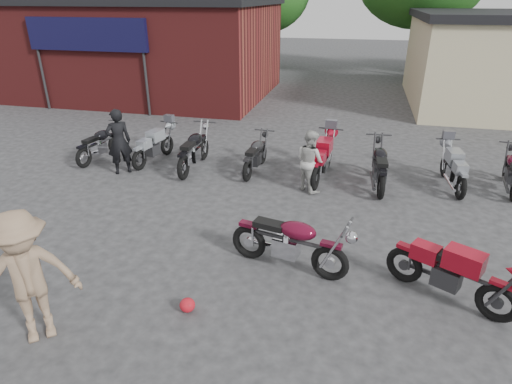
% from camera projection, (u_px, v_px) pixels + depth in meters
% --- Properties ---
extents(ground, '(90.00, 90.00, 0.00)m').
position_uv_depth(ground, '(253.00, 295.00, 6.83)').
color(ground, '#2C2C2F').
extents(brick_building, '(12.00, 8.00, 4.00)m').
position_uv_depth(brick_building, '(140.00, 50.00, 20.27)').
color(brick_building, maroon).
rests_on(brick_building, ground).
extents(tree_1, '(5.92, 5.92, 7.40)m').
position_uv_depth(tree_1, '(261.00, 7.00, 25.76)').
color(tree_1, '#185316').
rests_on(tree_1, ground).
extents(vintage_motorcycle, '(2.17, 1.11, 1.20)m').
position_uv_depth(vintage_motorcycle, '(291.00, 239.00, 7.23)').
color(vintage_motorcycle, '#580B21').
rests_on(vintage_motorcycle, ground).
extents(sportbike, '(2.02, 1.51, 1.13)m').
position_uv_depth(sportbike, '(453.00, 270.00, 6.47)').
color(sportbike, '#A50D1F').
rests_on(sportbike, ground).
extents(helmet, '(0.27, 0.27, 0.22)m').
position_uv_depth(helmet, '(187.00, 305.00, 6.43)').
color(helmet, red).
rests_on(helmet, ground).
extents(person_dark, '(0.75, 0.72, 1.74)m').
position_uv_depth(person_dark, '(119.00, 142.00, 11.16)').
color(person_dark, black).
rests_on(person_dark, ground).
extents(person_light, '(0.92, 0.91, 1.50)m').
position_uv_depth(person_light, '(310.00, 161.00, 10.21)').
color(person_light, '#B8B7B3').
rests_on(person_light, ground).
extents(person_tan, '(1.42, 1.37, 1.95)m').
position_uv_depth(person_tan, '(27.00, 278.00, 5.61)').
color(person_tan, '#907359').
rests_on(person_tan, ground).
extents(row_bike_0, '(0.87, 1.89, 1.06)m').
position_uv_depth(row_bike_0, '(100.00, 142.00, 12.23)').
color(row_bike_0, black).
rests_on(row_bike_0, ground).
extents(row_bike_1, '(0.90, 1.92, 1.07)m').
position_uv_depth(row_bike_1, '(154.00, 144.00, 12.07)').
color(row_bike_1, '#9BA1AA').
rests_on(row_bike_1, ground).
extents(row_bike_2, '(0.70, 2.08, 1.20)m').
position_uv_depth(row_bike_2, '(194.00, 148.00, 11.56)').
color(row_bike_2, black).
rests_on(row_bike_2, ground).
extents(row_bike_3, '(0.72, 1.84, 1.05)m').
position_uv_depth(row_bike_3, '(256.00, 153.00, 11.38)').
color(row_bike_3, '#262528').
rests_on(row_bike_3, ground).
extents(row_bike_4, '(0.91, 2.15, 1.21)m').
position_uv_depth(row_bike_4, '(323.00, 156.00, 10.93)').
color(row_bike_4, '#AD0E24').
rests_on(row_bike_4, ground).
extents(row_bike_5, '(0.80, 2.08, 1.18)m').
position_uv_depth(row_bike_5, '(380.00, 163.00, 10.51)').
color(row_bike_5, black).
rests_on(row_bike_5, ground).
extents(row_bike_6, '(0.81, 1.94, 1.10)m').
position_uv_depth(row_bike_6, '(454.00, 166.00, 10.45)').
color(row_bike_6, gray).
rests_on(row_bike_6, ground).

